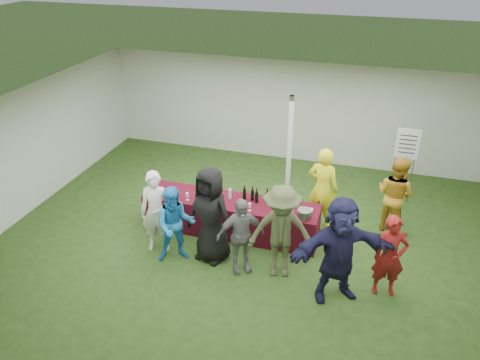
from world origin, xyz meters
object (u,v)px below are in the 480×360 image
(wine_list_sign, at_px, (407,150))
(customer_1, at_px, (175,225))
(customer_6, at_px, (390,257))
(serving_table, at_px, (231,216))
(dump_bucket, at_px, (304,214))
(staff_back, at_px, (395,195))
(customer_4, at_px, (281,232))
(customer_5, at_px, (339,250))
(customer_0, at_px, (156,212))
(customer_3, at_px, (240,236))
(customer_2, at_px, (211,215))
(staff_pourer, at_px, (323,188))

(wine_list_sign, height_order, customer_1, wine_list_sign)
(customer_6, bearing_deg, serving_table, 149.23)
(dump_bucket, height_order, staff_back, staff_back)
(customer_4, bearing_deg, dump_bucket, 58.78)
(wine_list_sign, xyz_separation_m, customer_1, (-4.03, -3.47, -0.55))
(customer_5, bearing_deg, customer_6, -6.24)
(wine_list_sign, bearing_deg, customer_4, -121.62)
(serving_table, relative_size, wine_list_sign, 2.00)
(serving_table, height_order, staff_back, staff_back)
(dump_bucket, relative_size, wine_list_sign, 0.15)
(customer_0, distance_m, customer_3, 1.73)
(serving_table, height_order, customer_6, customer_6)
(staff_back, xyz_separation_m, customer_1, (-3.87, -2.22, -0.07))
(wine_list_sign, distance_m, customer_6, 3.37)
(staff_back, distance_m, customer_2, 3.82)
(staff_pourer, height_order, customer_2, customer_2)
(dump_bucket, bearing_deg, staff_back, 38.06)
(staff_pourer, relative_size, customer_1, 1.18)
(customer_1, relative_size, customer_3, 1.02)
(dump_bucket, xyz_separation_m, customer_5, (0.76, -1.11, 0.12))
(customer_0, xyz_separation_m, customer_4, (2.44, -0.07, 0.07))
(serving_table, xyz_separation_m, customer_2, (-0.08, -0.93, 0.57))
(customer_1, bearing_deg, customer_4, -21.78)
(staff_back, relative_size, customer_6, 1.10)
(staff_pourer, distance_m, customer_1, 3.11)
(staff_pourer, bearing_deg, staff_back, -154.66)
(customer_3, distance_m, customer_4, 0.74)
(wine_list_sign, distance_m, customer_4, 3.96)
(customer_0, xyz_separation_m, customer_2, (1.09, 0.03, 0.11))
(customer_1, bearing_deg, customer_5, -28.56)
(staff_pourer, xyz_separation_m, customer_6, (1.38, -1.77, -0.14))
(wine_list_sign, xyz_separation_m, customer_6, (-0.21, -3.31, -0.56))
(serving_table, distance_m, customer_1, 1.40)
(serving_table, bearing_deg, customer_5, -30.08)
(dump_bucket, distance_m, staff_pourer, 1.01)
(staff_pourer, bearing_deg, dump_bucket, 92.54)
(customer_3, bearing_deg, customer_4, -25.51)
(serving_table, distance_m, staff_pourer, 1.97)
(dump_bucket, bearing_deg, customer_6, -26.35)
(customer_0, height_order, customer_1, customer_0)
(dump_bucket, xyz_separation_m, staff_back, (1.63, 1.28, -0.01))
(staff_pourer, height_order, customer_0, staff_pourer)
(staff_back, bearing_deg, customer_1, 64.26)
(customer_3, xyz_separation_m, customer_6, (2.57, 0.12, 0.01))
(staff_pourer, xyz_separation_m, staff_back, (1.43, 0.29, -0.07))
(serving_table, bearing_deg, customer_0, -140.53)
(serving_table, bearing_deg, customer_1, -121.09)
(serving_table, height_order, customer_1, customer_1)
(wine_list_sign, bearing_deg, dump_bucket, -125.26)
(customer_3, bearing_deg, customer_0, 142.50)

